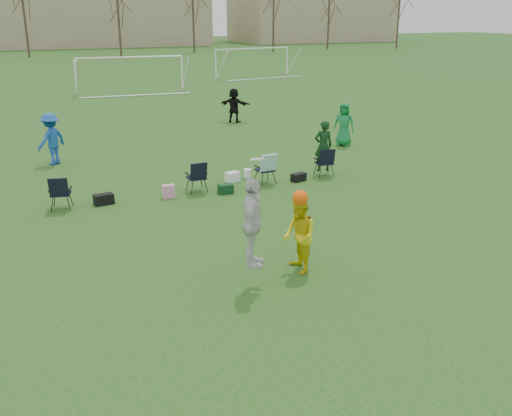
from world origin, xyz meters
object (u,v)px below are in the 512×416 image
fielder_blue (51,139)px  fielder_green_far (344,124)px  goal_mid (130,64)px  goal_right (253,54)px  fielder_black (234,105)px  center_contest (277,229)px

fielder_blue → fielder_green_far: fielder_blue is taller
goal_mid → goal_right: bearing=30.6°
fielder_blue → fielder_black: 10.60m
center_contest → fielder_blue: bearing=104.6°
goal_right → goal_mid: bearing=-161.4°
fielder_black → center_contest: (-6.15, -17.09, 0.26)m
fielder_blue → fielder_green_far: 11.48m
center_contest → fielder_green_far: bearing=51.2°
goal_mid → goal_right: size_ratio=1.01×
fielder_blue → goal_mid: size_ratio=0.25×
fielder_blue → fielder_black: fielder_blue is taller
fielder_blue → goal_mid: (7.16, 18.74, 0.99)m
fielder_green_far → center_contest: center_contest is taller
fielder_green_far → fielder_black: fielder_green_far is taller
goal_mid → goal_right: (12.00, 6.00, 0.00)m
fielder_blue → goal_right: goal_right is taller
center_contest → goal_right: center_contest is taller
fielder_green_far → goal_mid: bearing=146.4°
center_contest → goal_right: 40.07m
fielder_green_far → goal_mid: goal_mid is taller
fielder_black → fielder_green_far: bearing=151.7°
center_contest → goal_mid: 30.99m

